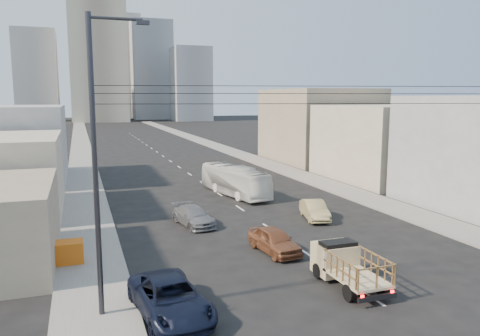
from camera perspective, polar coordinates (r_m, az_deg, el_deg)
ground at (r=21.04m, az=18.93°, el=-16.76°), size 420.00×420.00×0.00m
sidewalk_left at (r=85.28m, az=-18.79°, el=2.20°), size 3.50×180.00×0.12m
sidewalk_right at (r=88.53m, az=-3.39°, el=2.86°), size 3.50×180.00×0.12m
lane_dashes at (r=69.45m, az=-8.93°, el=1.15°), size 0.15×104.00×0.01m
flatbed_pickup at (r=23.13m, az=12.91°, el=-11.22°), size 1.95×4.41×1.90m
navy_pickup at (r=19.95m, az=-8.49°, el=-15.43°), size 3.14×5.71×1.52m
city_bus at (r=42.78m, az=-0.67°, el=-1.53°), size 3.90×9.86×2.68m
sedan_brown at (r=27.27m, az=4.21°, el=-8.79°), size 2.16×4.36×1.43m
sedan_tan at (r=34.87m, az=9.08°, el=-5.08°), size 2.38×4.34×1.36m
sedan_grey at (r=32.99m, az=-5.69°, el=-5.84°), size 2.58×4.75×1.31m
streetlamp_left at (r=18.99m, az=-16.97°, el=0.92°), size 2.36×0.25×12.00m
overhead_wires at (r=20.28m, az=17.54°, el=8.54°), size 23.01×5.02×0.72m
crate_stack at (r=26.95m, az=-20.48°, el=-9.59°), size 1.80×1.20×1.14m
bldg_right_mid at (r=53.40m, az=17.25°, el=2.98°), size 11.00×14.00×8.00m
bldg_right_far at (r=67.09m, az=9.53°, el=5.17°), size 12.00×16.00×10.00m
bldg_left_far at (r=54.55m, az=-26.88°, el=2.55°), size 12.00×16.00×8.00m
high_rise_tower at (r=186.21m, az=-17.05°, el=14.72°), size 20.00×20.00×60.00m
midrise_ne at (r=202.38m, az=-10.73°, el=11.58°), size 16.00×16.00×40.00m
midrise_nw at (r=195.49m, az=-23.55°, el=10.26°), size 15.00×15.00×34.00m
midrise_back at (r=215.98m, az=-14.56°, el=11.79°), size 18.00×18.00×44.00m
midrise_east at (r=184.74m, az=-6.01°, el=10.12°), size 14.00×14.00×28.00m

